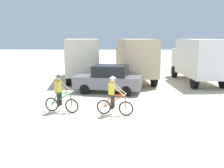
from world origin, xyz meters
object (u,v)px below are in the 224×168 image
Objects in this scene: box_truck_cream_rv at (82,57)px; box_truck_avon_van at (198,59)px; sedan_parked at (109,79)px; cyclist_cowboy_hat at (114,97)px; cyclist_orange_shirt at (60,95)px; box_truck_tan_camper at (135,58)px.

box_truck_avon_van is at bearing -6.26° from box_truck_cream_rv.
sedan_parked is 4.76m from cyclist_cowboy_hat.
box_truck_cream_rv reaches higher than cyclist_orange_shirt.
box_truck_avon_van is 7.79m from sedan_parked.
box_truck_tan_camper reaches higher than cyclist_cowboy_hat.
box_truck_tan_camper reaches higher than sedan_parked.
box_truck_cream_rv reaches higher than cyclist_cowboy_hat.
box_truck_avon_van is at bearing 29.30° from sedan_parked.
box_truck_tan_camper reaches higher than cyclist_orange_shirt.
sedan_parked is 2.45× the size of cyclist_orange_shirt.
box_truck_cream_rv is 4.27m from box_truck_tan_camper.
box_truck_cream_rv and box_truck_tan_camper have the same top height.
cyclist_cowboy_hat is (-6.33, -8.52, -1.03)m from box_truck_avon_van.
box_truck_cream_rv is 9.12m from box_truck_avon_van.
sedan_parked is 2.45× the size of cyclist_cowboy_hat.
box_truck_cream_rv is at bearing 173.74° from box_truck_avon_van.
box_truck_cream_rv is 5.40m from sedan_parked.
box_truck_tan_camper is at bearing 65.96° from sedan_parked.
box_truck_avon_van reaches higher than sedan_parked.
sedan_parked is at bearing -64.01° from box_truck_cream_rv.
cyclist_cowboy_hat is at bearing -85.16° from sedan_parked.
box_truck_tan_camper is at bearing 64.92° from cyclist_orange_shirt.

